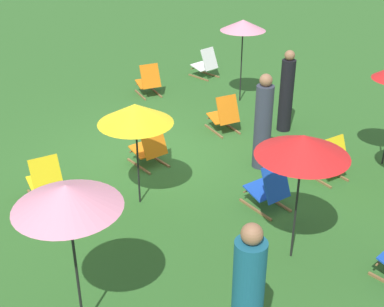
% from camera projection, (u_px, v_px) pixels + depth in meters
% --- Properties ---
extents(ground_plane, '(40.00, 40.00, 0.00)m').
position_uv_depth(ground_plane, '(151.00, 156.00, 10.14)').
color(ground_plane, '#2D6026').
extents(deckchair_0, '(0.52, 0.79, 0.83)m').
position_uv_depth(deckchair_0, '(149.00, 147.00, 9.64)').
color(deckchair_0, olive).
rests_on(deckchair_0, ground).
extents(deckchair_3, '(0.50, 0.77, 0.83)m').
position_uv_depth(deckchair_3, '(205.00, 64.00, 14.28)').
color(deckchair_3, olive).
rests_on(deckchair_3, ground).
extents(deckchair_5, '(0.68, 0.87, 0.83)m').
position_uv_depth(deckchair_5, '(149.00, 81.00, 12.99)').
color(deckchair_5, olive).
rests_on(deckchair_5, ground).
extents(deckchair_6, '(0.59, 0.83, 0.83)m').
position_uv_depth(deckchair_6, '(329.00, 160.00, 9.20)').
color(deckchair_6, olive).
rests_on(deckchair_6, ground).
extents(deckchair_7, '(0.56, 0.81, 0.83)m').
position_uv_depth(deckchair_7, '(269.00, 188.00, 8.31)').
color(deckchair_7, olive).
rests_on(deckchair_7, ground).
extents(deckchair_9, '(0.63, 0.84, 0.83)m').
position_uv_depth(deckchair_9, '(45.00, 181.00, 8.53)').
color(deckchair_9, olive).
rests_on(deckchair_9, ground).
extents(deckchair_10, '(0.66, 0.86, 0.83)m').
position_uv_depth(deckchair_10, '(224.00, 115.00, 11.02)').
color(deckchair_10, olive).
rests_on(deckchair_10, ground).
extents(umbrella_1, '(1.18, 1.18, 1.97)m').
position_uv_depth(umbrella_1, '(67.00, 197.00, 5.32)').
color(umbrella_1, black).
rests_on(umbrella_1, ground).
extents(umbrella_3, '(1.24, 1.24, 1.91)m').
position_uv_depth(umbrella_3, '(303.00, 146.00, 6.56)').
color(umbrella_3, black).
rests_on(umbrella_3, ground).
extents(umbrella_4, '(1.07, 1.07, 2.00)m').
position_uv_depth(umbrella_4, '(243.00, 25.00, 11.96)').
color(umbrella_4, black).
rests_on(umbrella_4, ground).
extents(umbrella_5, '(1.19, 1.19, 1.76)m').
position_uv_depth(umbrella_5, '(135.00, 114.00, 7.91)').
color(umbrella_5, black).
rests_on(umbrella_5, ground).
extents(person_0, '(0.29, 0.29, 1.77)m').
position_uv_depth(person_0, '(286.00, 93.00, 10.87)').
color(person_0, black).
rests_on(person_0, ground).
extents(person_1, '(0.46, 0.46, 1.88)m').
position_uv_depth(person_1, '(247.00, 305.00, 5.25)').
color(person_1, '#195972').
rests_on(person_1, ground).
extents(person_2, '(0.37, 0.37, 1.82)m').
position_uv_depth(person_2, '(263.00, 124.00, 9.37)').
color(person_2, '#333847').
rests_on(person_2, ground).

